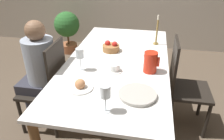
{
  "coord_description": "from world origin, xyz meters",
  "views": [
    {
      "loc": [
        0.31,
        -1.96,
        1.75
      ],
      "look_at": [
        0.0,
        -0.3,
        0.82
      ],
      "focal_mm": 35.0,
      "sensor_mm": 36.0,
      "label": 1
    }
  ],
  "objects": [
    {
      "name": "chair_person_side",
      "position": [
        -0.68,
        -0.21,
        0.52
      ],
      "size": [
        0.42,
        0.42,
        1.0
      ],
      "rotation": [
        0.0,
        0.0,
        1.57
      ],
      "color": "black",
      "rests_on": "ground_plane"
    },
    {
      "name": "fruit_bowl",
      "position": [
        -0.11,
        0.22,
        0.81
      ],
      "size": [
        0.19,
        0.19,
        0.12
      ],
      "color": "#9E6B3D",
      "rests_on": "dining_table"
    },
    {
      "name": "wine_glass_water",
      "position": [
        -0.3,
        -0.26,
        0.93
      ],
      "size": [
        0.07,
        0.07,
        0.21
      ],
      "color": "white",
      "rests_on": "dining_table"
    },
    {
      "name": "dining_table",
      "position": [
        0.0,
        0.0,
        0.68
      ],
      "size": [
        1.01,
        2.0,
        0.77
      ],
      "color": "white",
      "rests_on": "ground_plane"
    },
    {
      "name": "person_seated",
      "position": [
        -0.78,
        -0.18,
        0.71
      ],
      "size": [
        0.39,
        0.41,
        1.2
      ],
      "rotation": [
        0.0,
        0.0,
        1.57
      ],
      "color": "#33333D",
      "rests_on": "ground_plane"
    },
    {
      "name": "ground_plane",
      "position": [
        0.0,
        0.0,
        0.0
      ],
      "size": [
        20.0,
        20.0,
        0.0
      ],
      "primitive_type": "plane",
      "color": "brown"
    },
    {
      "name": "wine_glass_juice",
      "position": [
        0.05,
        -0.8,
        0.93
      ],
      "size": [
        0.07,
        0.07,
        0.21
      ],
      "color": "white",
      "rests_on": "dining_table"
    },
    {
      "name": "red_pitcher",
      "position": [
        0.33,
        -0.18,
        0.87
      ],
      "size": [
        0.15,
        0.12,
        0.19
      ],
      "color": "red",
      "rests_on": "dining_table"
    },
    {
      "name": "bread_plate",
      "position": [
        -0.21,
        -0.56,
        0.8
      ],
      "size": [
        0.21,
        0.21,
        0.09
      ],
      "color": "white",
      "rests_on": "dining_table"
    },
    {
      "name": "candlestick_tall",
      "position": [
        0.38,
        0.51,
        0.91
      ],
      "size": [
        0.06,
        0.06,
        0.34
      ],
      "color": "olive",
      "rests_on": "dining_table"
    },
    {
      "name": "chair_opposite",
      "position": [
        0.68,
        0.07,
        0.52
      ],
      "size": [
        0.42,
        0.42,
        1.0
      ],
      "rotation": [
        0.0,
        0.0,
        -1.57
      ],
      "color": "black",
      "rests_on": "ground_plane"
    },
    {
      "name": "potted_plant",
      "position": [
        -1.24,
        1.76,
        0.48
      ],
      "size": [
        0.47,
        0.47,
        0.78
      ],
      "color": "#A8603D",
      "rests_on": "ground_plane"
    },
    {
      "name": "serving_tray",
      "position": [
        0.25,
        -0.58,
        0.79
      ],
      "size": [
        0.29,
        0.29,
        0.03
      ],
      "color": "#B7B2A8",
      "rests_on": "dining_table"
    },
    {
      "name": "teacup_near_person",
      "position": [
        0.01,
        -0.23,
        0.8
      ],
      "size": [
        0.15,
        0.15,
        0.07
      ],
      "color": "white",
      "rests_on": "dining_table"
    }
  ]
}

